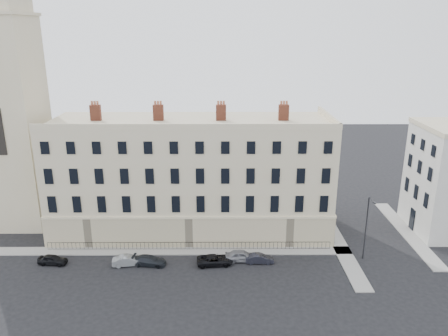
% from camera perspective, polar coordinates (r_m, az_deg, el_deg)
% --- Properties ---
extents(ground, '(160.00, 160.00, 0.00)m').
position_cam_1_polar(ground, '(50.53, 1.96, -13.52)').
color(ground, black).
rests_on(ground, ground).
extents(terrace, '(36.22, 12.22, 17.00)m').
position_cam_1_polar(terrace, '(58.35, -4.27, -1.02)').
color(terrace, beige).
rests_on(terrace, ground).
extents(church_tower, '(8.00, 8.13, 44.00)m').
position_cam_1_polar(church_tower, '(64.12, -26.64, 9.13)').
color(church_tower, beige).
rests_on(church_tower, ground).
extents(pavement_terrace, '(48.00, 2.00, 0.12)m').
position_cam_1_polar(pavement_terrace, '(55.40, -8.82, -10.66)').
color(pavement_terrace, gray).
rests_on(pavement_terrace, ground).
extents(pavement_east_return, '(2.00, 24.00, 0.12)m').
position_cam_1_polar(pavement_east_return, '(59.36, 14.46, -9.01)').
color(pavement_east_return, gray).
rests_on(pavement_east_return, ground).
extents(pavement_adjacent, '(2.00, 20.00, 0.12)m').
position_cam_1_polar(pavement_adjacent, '(64.27, 22.75, -7.75)').
color(pavement_adjacent, gray).
rests_on(pavement_adjacent, ground).
extents(railings, '(35.00, 0.04, 0.96)m').
position_cam_1_polar(railings, '(55.07, -4.60, -10.09)').
color(railings, black).
rests_on(railings, ground).
extents(car_a, '(3.49, 1.70, 1.15)m').
position_cam_1_polar(car_a, '(55.59, -21.48, -11.08)').
color(car_a, black).
rests_on(car_a, ground).
extents(car_b, '(3.81, 1.80, 1.21)m').
position_cam_1_polar(car_b, '(52.83, -12.38, -11.72)').
color(car_b, gray).
rests_on(car_b, ground).
extents(car_c, '(4.11, 2.12, 1.14)m').
position_cam_1_polar(car_c, '(52.42, -9.73, -11.83)').
color(car_c, black).
rests_on(car_c, ground).
extents(car_d, '(4.39, 2.36, 1.17)m').
position_cam_1_polar(car_d, '(51.80, -1.20, -11.92)').
color(car_d, black).
rests_on(car_d, ground).
extents(car_e, '(3.97, 1.67, 1.34)m').
position_cam_1_polar(car_e, '(52.52, 2.30, -11.38)').
color(car_e, gray).
rests_on(car_e, ground).
extents(car_f, '(3.31, 1.17, 1.09)m').
position_cam_1_polar(car_f, '(52.33, 4.67, -11.70)').
color(car_f, black).
rests_on(car_f, ground).
extents(streetlamp, '(0.42, 1.70, 7.87)m').
position_cam_1_polar(streetlamp, '(53.85, 18.13, -7.14)').
color(streetlamp, '#28292C').
rests_on(streetlamp, ground).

